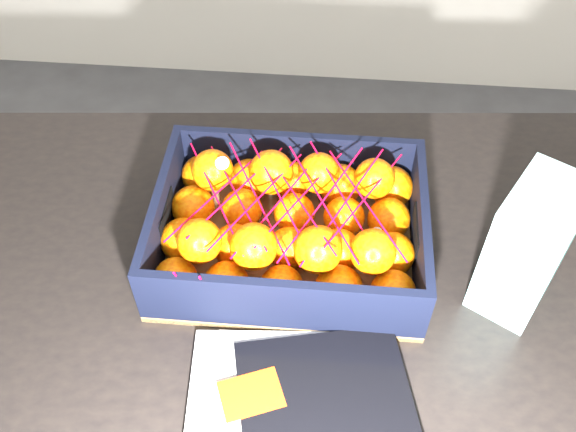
{
  "coord_description": "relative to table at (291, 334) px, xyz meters",
  "views": [
    {
      "loc": [
        0.26,
        -0.27,
        1.5
      ],
      "look_at": [
        0.21,
        0.29,
        0.86
      ],
      "focal_mm": 40.13,
      "sensor_mm": 36.0,
      "label": 1
    }
  ],
  "objects": [
    {
      "name": "table",
      "position": [
        0.0,
        0.0,
        0.0
      ],
      "size": [
        1.26,
        0.9,
        0.75
      ],
      "color": "black",
      "rests_on": "ground"
    },
    {
      "name": "mesh_net",
      "position": [
        -0.02,
        0.08,
        0.21
      ],
      "size": [
        0.31,
        0.25,
        0.1
      ],
      "color": "red",
      "rests_on": "clementine_heap"
    },
    {
      "name": "clementine_heap",
      "position": [
        -0.01,
        0.09,
        0.16
      ],
      "size": [
        0.36,
        0.26,
        0.11
      ],
      "color": "#FF6705",
      "rests_on": "produce_crate"
    },
    {
      "name": "produce_crate",
      "position": [
        -0.01,
        0.09,
        0.13
      ],
      "size": [
        0.38,
        0.28,
        0.11
      ],
      "color": "olive",
      "rests_on": "table"
    },
    {
      "name": "retail_carton",
      "position": [
        0.31,
        0.04,
        0.19
      ],
      "size": [
        0.14,
        0.15,
        0.19
      ],
      "primitive_type": "cube",
      "rotation": [
        0.0,
        0.0,
        -0.54
      ],
      "color": "white",
      "rests_on": "table"
    }
  ]
}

